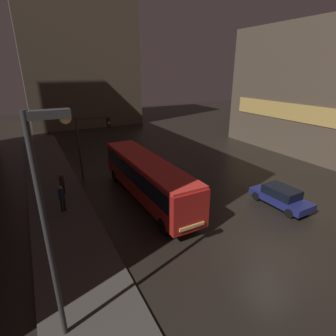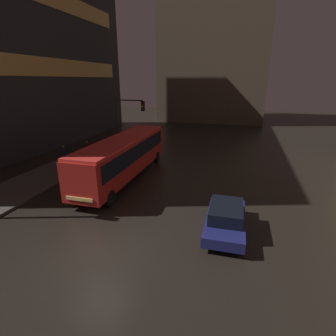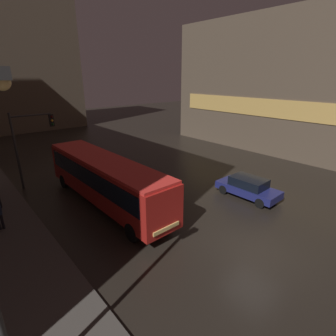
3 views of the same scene
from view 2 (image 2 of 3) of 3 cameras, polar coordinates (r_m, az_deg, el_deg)
name	(u,v)px [view 2 (image 2 of 3)]	position (r m, az deg, el deg)	size (l,w,h in m)	color
ground_plane	(98,259)	(12.04, -15.08, -18.61)	(120.00, 120.00, 0.00)	black
sidewalk_left	(65,167)	(24.14, -21.46, 0.25)	(4.00, 48.00, 0.15)	#47423D
building_left_tower	(5,33)	(34.60, -31.97, 23.62)	(10.07, 31.23, 23.38)	#2D2D33
building_far_backdrop	(215,51)	(51.45, 10.18, 23.69)	(18.07, 12.00, 23.82)	brown
bus_near	(124,154)	(19.79, -9.58, 3.05)	(2.54, 11.94, 3.12)	#AD1E19
car_taxi	(226,218)	(13.37, 12.45, -10.60)	(1.96, 4.29, 1.41)	navy
pedestrian_near	(64,154)	(23.67, -21.66, 2.83)	(0.43, 0.43, 1.84)	black
pedestrian_mid	(87,148)	(25.74, -17.20, 4.22)	(0.48, 0.48, 1.64)	black
traffic_light_main	(127,116)	(26.02, -8.90, 11.03)	(2.93, 0.35, 5.63)	#2D2D2D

